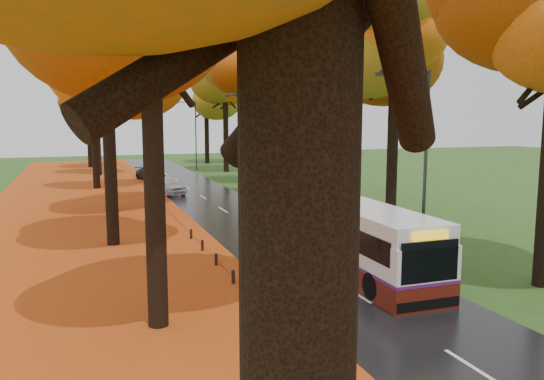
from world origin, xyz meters
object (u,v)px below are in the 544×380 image
streetlamp_near (420,154)px  bus (352,234)px  car_white (167,185)px  car_dark (150,174)px  streetlamp_far (194,130)px  streetlamp_mid (251,136)px  car_silver (153,176)px

streetlamp_near → bus: bearing=164.9°
bus → car_white: size_ratio=2.49×
bus → streetlamp_near: bearing=-14.1°
streetlamp_near → car_dark: (-6.30, 34.96, -4.08)m
streetlamp_far → car_dark: size_ratio=1.95×
streetlamp_mid → streetlamp_far: same height
streetlamp_near → car_dark: bearing=100.2°
streetlamp_mid → car_silver: 13.12m
car_dark → streetlamp_near: bearing=-98.2°
car_dark → bus: bearing=-102.2°
streetlamp_far → car_silver: streetlamp_far is taller
streetlamp_far → bus: 43.49m
streetlamp_far → car_silver: 13.49m
streetlamp_mid → streetlamp_far: bearing=90.0°
streetlamp_far → car_white: (-6.30, -19.33, -3.96)m
streetlamp_far → car_dark: streetlamp_far is taller
streetlamp_far → bus: bearing=-93.5°
streetlamp_far → car_silver: bearing=-119.3°
streetlamp_near → streetlamp_far: bearing=90.0°
streetlamp_mid → streetlamp_far: size_ratio=1.00×
streetlamp_mid → bus: (-2.61, -21.29, -3.24)m
bus → car_dark: 34.46m
bus → car_white: (-3.68, 23.97, -0.72)m
streetlamp_far → car_silver: (-6.30, -11.22, -4.03)m
car_silver → car_dark: 2.19m
bus → car_silver: bearing=97.6°
streetlamp_far → car_white: 20.71m
car_silver → car_dark: bearing=101.3°
streetlamp_near → streetlamp_mid: size_ratio=1.00×
streetlamp_near → car_silver: size_ratio=2.05×
car_white → car_silver: (0.00, 8.10, -0.07)m
car_white → streetlamp_near: bearing=-94.7°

